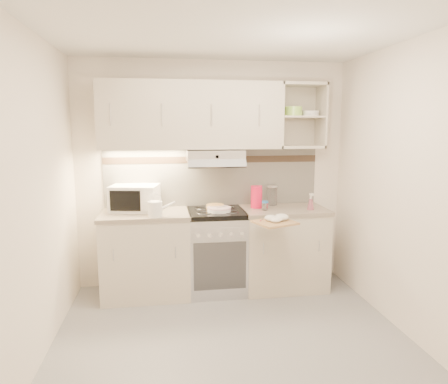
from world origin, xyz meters
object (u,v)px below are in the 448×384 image
object	(u,v)px
watering_can	(156,208)
microwave	(135,198)
spray_bottle	(311,203)
cutting_board	(275,222)
electric_range	(216,251)
plate_stack	(219,209)
pink_pitcher	(256,197)
glass_jar	(272,195)

from	to	relation	value
watering_can	microwave	bearing A→B (deg)	120.16
spray_bottle	cutting_board	bearing A→B (deg)	-144.51
electric_range	cutting_board	size ratio (longest dim) A/B	2.51
watering_can	cutting_board	bearing A→B (deg)	-18.16
plate_stack	pink_pitcher	world-z (taller)	pink_pitcher
electric_range	plate_stack	size ratio (longest dim) A/B	3.58
microwave	spray_bottle	distance (m)	1.88
microwave	pink_pitcher	xyz separation A→B (m)	(1.31, -0.05, -0.01)
plate_stack	pink_pitcher	bearing A→B (deg)	16.81
electric_range	watering_can	distance (m)	0.85
watering_can	pink_pitcher	distance (m)	1.12
spray_bottle	pink_pitcher	bearing A→B (deg)	159.67
pink_pitcher	glass_jar	distance (m)	0.25
glass_jar	spray_bottle	distance (m)	0.47
electric_range	microwave	world-z (taller)	microwave
plate_stack	spray_bottle	distance (m)	0.99
microwave	glass_jar	xyz separation A→B (m)	(1.52, 0.08, -0.02)
microwave	electric_range	bearing A→B (deg)	3.40
electric_range	plate_stack	distance (m)	0.48
spray_bottle	cutting_board	xyz separation A→B (m)	(-0.51, -0.39, -0.11)
glass_jar	watering_can	bearing A→B (deg)	-162.10
watering_can	spray_bottle	xyz separation A→B (m)	(1.64, 0.10, -0.01)
cutting_board	electric_range	bearing A→B (deg)	114.72
watering_can	plate_stack	distance (m)	0.67
electric_range	microwave	bearing A→B (deg)	172.28
plate_stack	spray_bottle	xyz separation A→B (m)	(0.99, -0.05, 0.05)
spray_bottle	microwave	bearing A→B (deg)	170.65
microwave	cutting_board	bearing A→B (deg)	-13.57
electric_range	spray_bottle	distance (m)	1.15
microwave	watering_can	distance (m)	0.41
electric_range	pink_pitcher	bearing A→B (deg)	7.95
pink_pitcher	cutting_board	xyz separation A→B (m)	(0.05, -0.57, -0.15)
electric_range	glass_jar	xyz separation A→B (m)	(0.67, 0.20, 0.56)
plate_stack	pink_pitcher	size ratio (longest dim) A/B	1.02
plate_stack	glass_jar	world-z (taller)	glass_jar
spray_bottle	glass_jar	bearing A→B (deg)	134.83
microwave	plate_stack	size ratio (longest dim) A/B	2.16
cutting_board	pink_pitcher	bearing A→B (deg)	74.92
plate_stack	cutting_board	world-z (taller)	plate_stack
electric_range	glass_jar	size ratio (longest dim) A/B	3.96
watering_can	cutting_board	world-z (taller)	watering_can
plate_stack	watering_can	bearing A→B (deg)	-166.85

